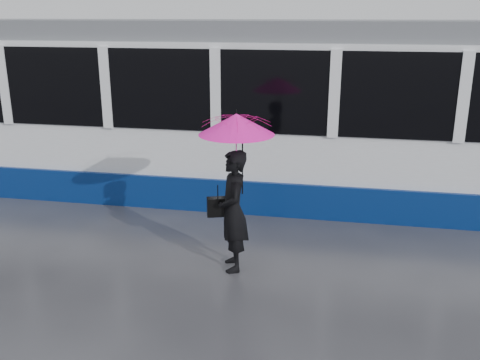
# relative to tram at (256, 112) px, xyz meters

# --- Properties ---
(ground) EXTENTS (90.00, 90.00, 0.00)m
(ground) POSITION_rel_tram_xyz_m (0.73, -2.50, -1.64)
(ground) COLOR #2D2D32
(ground) RESTS_ON ground
(rails) EXTENTS (34.00, 1.51, 0.02)m
(rails) POSITION_rel_tram_xyz_m (0.73, -0.00, -1.63)
(rails) COLOR #3F3D38
(rails) RESTS_ON ground
(tram) EXTENTS (26.00, 2.56, 3.35)m
(tram) POSITION_rel_tram_xyz_m (0.00, 0.00, 0.00)
(tram) COLOR white
(tram) RESTS_ON ground
(woman) EXTENTS (0.59, 0.73, 1.72)m
(woman) POSITION_rel_tram_xyz_m (0.24, -3.36, -0.78)
(woman) COLOR black
(woman) RESTS_ON ground
(umbrella) EXTENTS (1.28, 1.28, 1.16)m
(umbrella) POSITION_rel_tram_xyz_m (0.29, -3.36, 0.25)
(umbrella) COLOR #FD1593
(umbrella) RESTS_ON ground
(handbag) EXTENTS (0.33, 0.22, 0.45)m
(handbag) POSITION_rel_tram_xyz_m (0.02, -3.34, -0.74)
(handbag) COLOR black
(handbag) RESTS_ON ground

